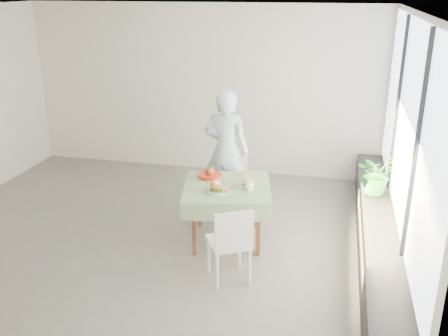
% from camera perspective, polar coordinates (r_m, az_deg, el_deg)
% --- Properties ---
extents(floor, '(6.00, 6.00, 0.00)m').
position_cam_1_polar(floor, '(6.68, -7.98, -7.29)').
color(floor, '#5D5B58').
rests_on(floor, ground).
extents(ceiling, '(6.00, 6.00, 0.00)m').
position_cam_1_polar(ceiling, '(5.93, -9.35, 17.43)').
color(ceiling, white).
rests_on(ceiling, ground).
extents(wall_back, '(6.00, 0.02, 2.80)m').
position_cam_1_polar(wall_back, '(8.47, -2.44, 8.92)').
color(wall_back, silver).
rests_on(wall_back, ground).
extents(wall_front, '(6.00, 0.02, 2.80)m').
position_cam_1_polar(wall_front, '(4.09, -21.38, -5.38)').
color(wall_front, silver).
rests_on(wall_front, ground).
extents(wall_right, '(0.02, 5.00, 2.80)m').
position_cam_1_polar(wall_right, '(5.80, 20.21, 2.26)').
color(wall_right, silver).
rests_on(wall_right, ground).
extents(window_pane, '(0.01, 4.80, 2.18)m').
position_cam_1_polar(window_pane, '(5.73, 20.22, 4.66)').
color(window_pane, '#D1E0F9').
rests_on(window_pane, ground).
extents(window_ledge, '(0.40, 4.80, 0.50)m').
position_cam_1_polar(window_ledge, '(6.21, 17.08, -7.71)').
color(window_ledge, black).
rests_on(window_ledge, ground).
extents(cafe_table, '(1.22, 1.22, 0.74)m').
position_cam_1_polar(cafe_table, '(6.24, 0.34, -4.44)').
color(cafe_table, brown).
rests_on(cafe_table, ground).
extents(chair_far, '(0.41, 0.41, 0.81)m').
position_cam_1_polar(chair_far, '(6.98, 0.91, -3.54)').
color(chair_far, white).
rests_on(chair_far, ground).
extents(chair_near, '(0.57, 0.57, 0.89)m').
position_cam_1_polar(chair_near, '(5.53, 0.58, -10.12)').
color(chair_near, white).
rests_on(chair_near, ground).
extents(diner, '(0.68, 0.49, 1.76)m').
position_cam_1_polar(diner, '(6.97, 0.27, 1.96)').
color(diner, '#94CAED').
rests_on(diner, ground).
extents(main_dish, '(0.29, 0.29, 0.15)m').
position_cam_1_polar(main_dish, '(5.93, -0.76, -2.31)').
color(main_dish, white).
rests_on(main_dish, cafe_table).
extents(juice_cup_orange, '(0.09, 0.09, 0.24)m').
position_cam_1_polar(juice_cup_orange, '(6.12, 2.46, -1.51)').
color(juice_cup_orange, white).
rests_on(juice_cup_orange, cafe_table).
extents(juice_cup_lemonade, '(0.10, 0.10, 0.29)m').
position_cam_1_polar(juice_cup_lemonade, '(5.99, 2.89, -1.92)').
color(juice_cup_lemonade, white).
rests_on(juice_cup_lemonade, cafe_table).
extents(second_dish, '(0.29, 0.29, 0.14)m').
position_cam_1_polar(second_dish, '(6.38, -1.62, -0.72)').
color(second_dish, red).
rests_on(second_dish, cafe_table).
extents(potted_plant, '(0.66, 0.66, 0.56)m').
position_cam_1_polar(potted_plant, '(6.71, 17.01, -0.60)').
color(potted_plant, '#297C2B').
rests_on(potted_plant, window_ledge).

